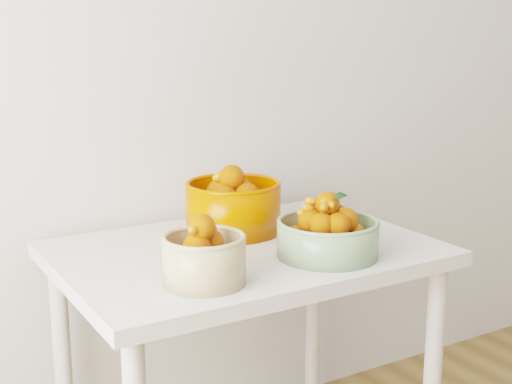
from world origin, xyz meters
TOP-DOWN VIEW (x-y plane):
  - table at (-0.26, 1.60)m, footprint 1.00×0.70m
  - bowl_cream at (-0.48, 1.40)m, footprint 0.25×0.25m
  - bowl_green at (-0.12, 1.42)m, footprint 0.34×0.34m
  - bowl_orange at (-0.22, 1.75)m, footprint 0.33×0.33m

SIDE VIEW (x-z plane):
  - table at x=-0.26m, z-range 0.28..1.03m
  - bowl_green at x=-0.12m, z-range 0.72..0.90m
  - bowl_cream at x=-0.48m, z-range 0.73..0.90m
  - bowl_orange at x=-0.22m, z-range 0.73..0.93m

